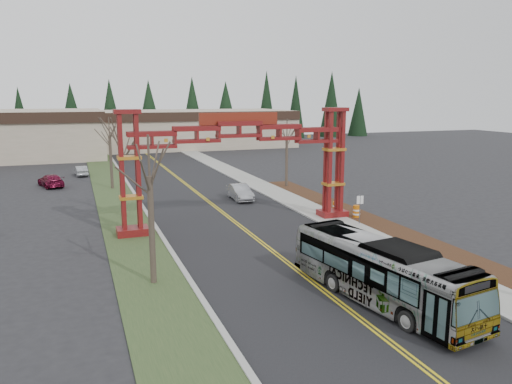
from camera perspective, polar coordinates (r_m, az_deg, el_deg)
name	(u,v)px	position (r m, az deg, el deg)	size (l,w,h in m)	color
ground	(369,326)	(22.88, 12.74, -14.69)	(200.00, 200.00, 0.00)	black
road	(215,207)	(44.83, -4.67, -1.71)	(12.00, 110.00, 0.02)	black
lane_line_left	(214,207)	(44.80, -4.82, -1.70)	(0.12, 100.00, 0.01)	gold
lane_line_right	(217,207)	(44.86, -4.53, -1.68)	(0.12, 100.00, 0.01)	gold
curb_right	(279,201)	(46.77, 2.61, -1.07)	(0.30, 110.00, 0.15)	#A7A7A2
sidewalk_right	(293,200)	(47.33, 4.23, -0.95)	(2.60, 110.00, 0.14)	gray
landscape_strip	(417,240)	(36.12, 17.90, -5.24)	(2.60, 50.00, 0.12)	black
grass_median	(124,214)	(43.48, -14.90, -2.41)	(4.00, 110.00, 0.08)	#2C4321
curb_left	(146,212)	(43.65, -12.49, -2.20)	(0.30, 110.00, 0.15)	#A7A7A2
gateway_arch	(239,148)	(37.24, -1.95, 5.05)	(18.20, 1.60, 8.90)	maroon
retail_building_east	(190,128)	(99.72, -7.55, 7.22)	(38.00, 20.30, 7.00)	tan
conifer_treeline	(132,112)	(109.90, -14.01, 8.88)	(116.10, 5.60, 13.00)	black
transit_bus	(381,272)	(24.83, 14.08, -8.85)	(2.57, 10.98, 3.06)	#A1A4A8
silver_sedan	(240,192)	(47.67, -1.85, -0.02)	(1.57, 4.50, 1.48)	#A5A8AD
parked_car_mid_a	(51,181)	(58.95, -22.40, 1.21)	(1.93, 4.74, 1.38)	maroon
parked_car_far_a	(81,171)	(65.87, -19.38, 2.30)	(1.31, 3.76, 1.24)	#A8ACB0
bare_tree_median_near	(150,177)	(25.95, -12.08, 1.68)	(3.22, 3.22, 7.89)	#382D26
bare_tree_median_mid	(121,149)	(41.47, -15.14, 4.80)	(3.27, 3.27, 7.83)	#382D26
bare_tree_median_far	(110,137)	(54.87, -16.39, 6.09)	(3.06, 3.06, 7.64)	#382D26
bare_tree_right_far	(287,137)	(53.97, 3.55, 6.27)	(2.95, 2.95, 7.41)	#382D26
street_sign	(360,204)	(38.94, 11.79, -1.36)	(0.52, 0.12, 2.30)	#3F3F44
barrel_south	(357,212)	(41.23, 11.42, -2.25)	(0.59, 0.59, 1.09)	#CE650B
barrel_mid	(336,208)	(42.69, 9.12, -1.77)	(0.55, 0.55, 1.02)	#CE650B
barrel_north	(325,201)	(45.71, 7.94, -0.97)	(0.49, 0.49, 0.90)	#CE650B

